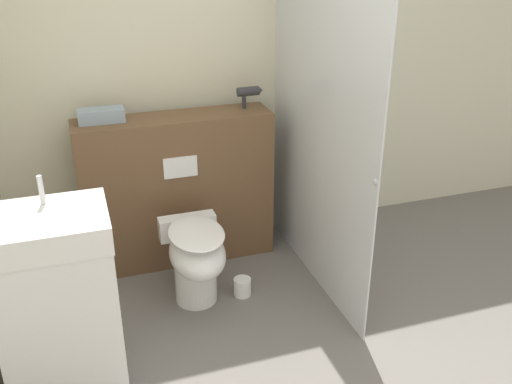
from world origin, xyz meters
TOP-DOWN VIEW (x-y plane):
  - wall_back at (0.00, 1.97)m, footprint 8.00×0.06m
  - partition_panel at (-0.39, 1.69)m, footprint 1.29×0.32m
  - shower_glass at (0.41, 1.19)m, footprint 0.04×1.51m
  - toilet at (-0.41, 1.10)m, footprint 0.36×0.56m
  - sink_vanity at (-1.18, 0.57)m, footprint 0.55×0.44m
  - hair_drier at (0.14, 1.72)m, footprint 0.18×0.06m
  - folded_towel at (-0.83, 1.72)m, footprint 0.29×0.13m
  - spare_toilet_roll at (-0.12, 1.09)m, footprint 0.11×0.11m

SIDE VIEW (x-z plane):
  - spare_toilet_roll at x=-0.12m, z-range 0.00..0.12m
  - toilet at x=-0.41m, z-range 0.06..0.60m
  - sink_vanity at x=-1.18m, z-range -0.07..1.08m
  - partition_panel at x=-0.39m, z-range 0.00..1.04m
  - shower_glass at x=0.41m, z-range 0.00..2.05m
  - folded_towel at x=-0.83m, z-range 1.04..1.13m
  - hair_drier at x=0.14m, z-range 1.08..1.22m
  - wall_back at x=0.00m, z-range 0.00..2.50m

